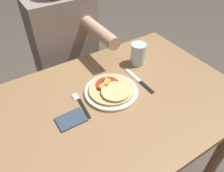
# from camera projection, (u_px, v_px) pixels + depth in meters

# --- Properties ---
(dining_table) EXTENTS (1.14, 0.80, 0.73)m
(dining_table) POSITION_uv_depth(u_px,v_px,m) (117.00, 115.00, 1.08)
(dining_table) COLOR #9E754C
(dining_table) RESTS_ON ground_plane
(plate) EXTENTS (0.26, 0.26, 0.01)m
(plate) POSITION_uv_depth(u_px,v_px,m) (112.00, 91.00, 1.04)
(plate) COLOR silver
(plate) RESTS_ON dining_table
(pizza) EXTENTS (0.21, 0.21, 0.04)m
(pizza) POSITION_uv_depth(u_px,v_px,m) (112.00, 89.00, 1.02)
(pizza) COLOR #DBBC7A
(pizza) RESTS_ON plate
(fork) EXTENTS (0.03, 0.18, 0.00)m
(fork) POSITION_uv_depth(u_px,v_px,m) (80.00, 103.00, 0.98)
(fork) COLOR black
(fork) RESTS_ON dining_table
(knife) EXTENTS (0.02, 0.22, 0.00)m
(knife) POSITION_uv_depth(u_px,v_px,m) (139.00, 81.00, 1.10)
(knife) COLOR black
(knife) RESTS_ON dining_table
(drinking_glass) EXTENTS (0.08, 0.08, 0.12)m
(drinking_glass) POSITION_uv_depth(u_px,v_px,m) (138.00, 54.00, 1.18)
(drinking_glass) COLOR silver
(drinking_glass) RESTS_ON dining_table
(napkin) EXTENTS (0.12, 0.08, 0.01)m
(napkin) POSITION_uv_depth(u_px,v_px,m) (72.00, 120.00, 0.91)
(napkin) COLOR #38475B
(napkin) RESTS_ON dining_table
(person_diner) EXTENTS (0.38, 0.52, 1.20)m
(person_diner) POSITION_uv_depth(u_px,v_px,m) (66.00, 46.00, 1.40)
(person_diner) COLOR #2D2D38
(person_diner) RESTS_ON ground_plane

